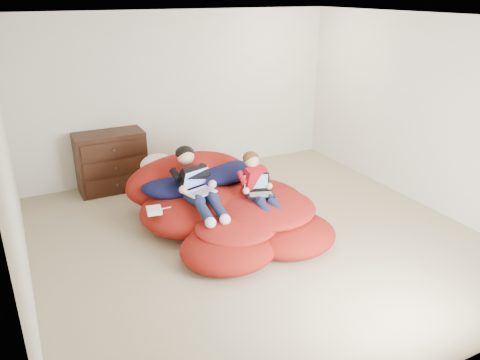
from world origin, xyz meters
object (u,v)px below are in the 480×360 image
object	(u,v)px
beanbag_pile	(226,207)
laptop_black	(258,189)
dresser	(111,162)
younger_boy	(258,183)
laptop_white	(198,186)
older_boy	(195,181)

from	to	relation	value
beanbag_pile	laptop_black	distance (m)	0.51
dresser	younger_boy	size ratio (longest dim) A/B	1.19
laptop_white	younger_boy	bearing A→B (deg)	-17.61
beanbag_pile	older_boy	world-z (taller)	older_boy
beanbag_pile	laptop_black	bearing A→B (deg)	-41.76
beanbag_pile	older_boy	distance (m)	0.54
younger_boy	laptop_white	world-z (taller)	younger_boy
beanbag_pile	laptop_black	world-z (taller)	beanbag_pile
dresser	older_boy	xyz separation A→B (m)	(0.64, -1.73, 0.22)
dresser	laptop_white	bearing A→B (deg)	-70.70
dresser	older_boy	size ratio (longest dim) A/B	0.85
younger_boy	laptop_white	xyz separation A→B (m)	(-0.67, 0.21, 0.01)
dresser	beanbag_pile	distance (m)	2.06
dresser	laptop_black	bearing A→B (deg)	-57.46
older_boy	laptop_black	size ratio (longest dim) A/B	3.07
dresser	beanbag_pile	world-z (taller)	dresser
older_boy	laptop_white	xyz separation A→B (m)	(0.00, -0.11, -0.03)
laptop_black	younger_boy	bearing A→B (deg)	90.00
dresser	laptop_white	size ratio (longest dim) A/B	2.48
beanbag_pile	older_boy	size ratio (longest dim) A/B	2.02
beanbag_pile	younger_boy	world-z (taller)	younger_boy
dresser	younger_boy	world-z (taller)	younger_boy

